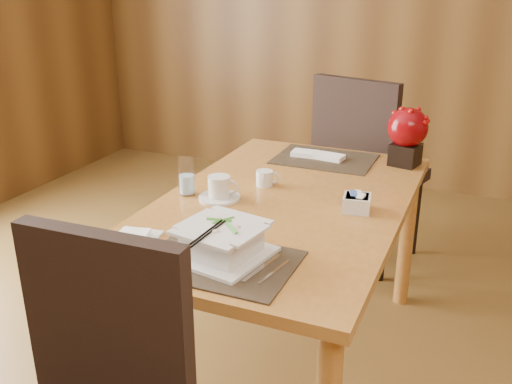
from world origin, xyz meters
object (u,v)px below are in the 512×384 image
at_px(dining_table, 283,223).
at_px(water_glass, 187,176).
at_px(soup_setting, 222,242).
at_px(sugar_caddy, 357,203).
at_px(far_chair, 363,162).
at_px(bread_plate, 135,238).
at_px(berry_decor, 407,133).
at_px(coffee_cup, 219,189).
at_px(creamer_jug, 264,178).

bearing_deg(dining_table, water_glass, -166.36).
height_order(soup_setting, water_glass, water_glass).
relative_size(sugar_caddy, far_chair, 0.09).
height_order(dining_table, bread_plate, bread_plate).
bearing_deg(water_glass, bread_plate, -84.24).
distance_m(berry_decor, far_chair, 0.58).
relative_size(soup_setting, coffee_cup, 1.89).
xyz_separation_m(creamer_jug, berry_decor, (0.48, 0.50, 0.12)).
height_order(soup_setting, coffee_cup, soup_setting).
distance_m(bread_plate, far_chair, 1.60).
xyz_separation_m(dining_table, creamer_jug, (-0.13, 0.12, 0.13)).
xyz_separation_m(dining_table, berry_decor, (0.36, 0.61, 0.25)).
xyz_separation_m(soup_setting, berry_decor, (0.36, 1.13, 0.10)).
distance_m(berry_decor, bread_plate, 1.33).
relative_size(dining_table, berry_decor, 5.70).
bearing_deg(soup_setting, sugar_caddy, 71.56).
bearing_deg(dining_table, soup_setting, -90.95).
bearing_deg(dining_table, sugar_caddy, 1.23).
distance_m(water_glass, far_chair, 1.23).
distance_m(creamer_jug, bread_plate, 0.67).
bearing_deg(sugar_caddy, bread_plate, -139.36).
bearing_deg(soup_setting, creamer_jug, 111.23).
xyz_separation_m(creamer_jug, sugar_caddy, (0.41, -0.11, -0.00)).
bearing_deg(soup_setting, far_chair, 97.20).
distance_m(sugar_caddy, far_chair, 1.06).
height_order(soup_setting, bread_plate, soup_setting).
bearing_deg(sugar_caddy, berry_decor, 83.13).
relative_size(dining_table, far_chair, 1.40).
distance_m(dining_table, sugar_caddy, 0.31).
height_order(soup_setting, berry_decor, berry_decor).
bearing_deg(bread_plate, far_chair, 75.12).
height_order(dining_table, creamer_jug, creamer_jug).
bearing_deg(coffee_cup, far_chair, 74.21).
relative_size(creamer_jug, berry_decor, 0.34).
bearing_deg(berry_decor, sugar_caddy, -96.87).
bearing_deg(far_chair, creamer_jug, 92.79).
bearing_deg(dining_table, berry_decor, 59.99).
xyz_separation_m(soup_setting, far_chair, (0.09, 1.54, -0.20)).
xyz_separation_m(coffee_cup, water_glass, (-0.14, -0.00, 0.03)).
height_order(coffee_cup, bread_plate, coffee_cup).
bearing_deg(coffee_cup, soup_setting, -62.60).
bearing_deg(far_chair, dining_table, 101.21).
bearing_deg(far_chair, sugar_caddy, 116.84).
height_order(creamer_jug, far_chair, far_chair).
relative_size(sugar_caddy, bread_plate, 0.68).
bearing_deg(coffee_cup, berry_decor, 50.07).
relative_size(creamer_jug, far_chair, 0.08).
distance_m(water_glass, berry_decor, 1.01).
xyz_separation_m(sugar_caddy, far_chair, (-0.20, 1.02, -0.17)).
bearing_deg(bread_plate, dining_table, 57.66).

